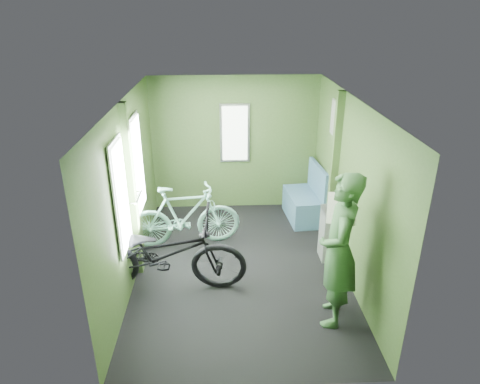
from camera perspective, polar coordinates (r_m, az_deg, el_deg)
The scene contains 6 objects.
room at distance 5.35m, azimuth -0.37°, elevation 3.03°, with size 4.00×4.02×2.31m.
bicycle_black at distance 5.67m, azimuth -9.75°, elevation -12.57°, with size 0.71×2.04×1.07m, color black.
bicycle_mint at distance 6.54m, azimuth -7.21°, elevation -7.06°, with size 0.46×1.64×0.99m, color #7CC2B1.
passenger at distance 4.76m, azimuth 13.04°, elevation -7.64°, with size 0.58×0.78×1.80m.
waste_box at distance 6.14m, azimuth 11.83°, elevation -5.45°, with size 0.23×0.32×0.77m, color slate.
bench_seat at distance 7.23m, azimuth 8.61°, elevation -1.48°, with size 0.58×0.94×0.94m.
Camera 1 is at (-0.23, -4.96, 3.33)m, focal length 32.00 mm.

